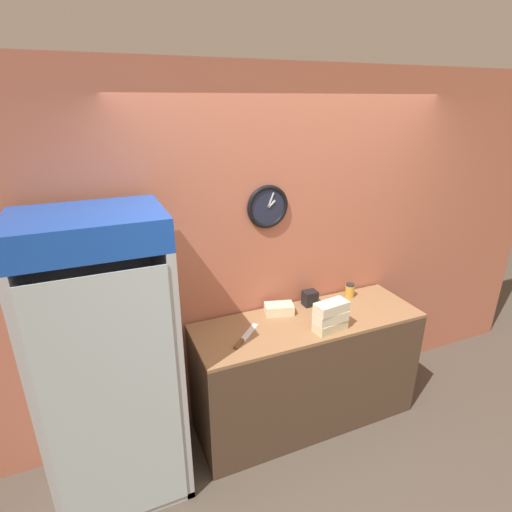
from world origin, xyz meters
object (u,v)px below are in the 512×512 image
(sandwich_flat_left, at_px, (279,309))
(sandwich_stack_top, at_px, (331,307))
(beverage_cooler, at_px, (107,348))
(condiment_jar, at_px, (350,290))
(sandwich_stack_bottom, at_px, (330,325))
(napkin_dispenser, at_px, (310,298))
(chefs_knife, at_px, (243,339))
(sandwich_stack_middle, at_px, (331,316))

(sandwich_flat_left, bearing_deg, sandwich_stack_top, -57.15)
(beverage_cooler, height_order, condiment_jar, beverage_cooler)
(sandwich_stack_bottom, distance_m, condiment_jar, 0.57)
(sandwich_stack_top, height_order, napkin_dispenser, sandwich_stack_top)
(napkin_dispenser, bearing_deg, chefs_knife, -158.98)
(sandwich_stack_bottom, distance_m, chefs_knife, 0.63)
(sandwich_stack_top, distance_m, napkin_dispenser, 0.40)
(sandwich_stack_bottom, bearing_deg, sandwich_stack_top, 0.00)
(sandwich_flat_left, bearing_deg, napkin_dispenser, 4.99)
(sandwich_stack_top, xyz_separation_m, chefs_knife, (-0.62, 0.12, -0.18))
(condiment_jar, bearing_deg, chefs_knife, -166.39)
(beverage_cooler, bearing_deg, sandwich_flat_left, 7.38)
(sandwich_stack_middle, bearing_deg, condiment_jar, 41.01)
(sandwich_stack_bottom, distance_m, napkin_dispenser, 0.39)
(beverage_cooler, xyz_separation_m, condiment_jar, (1.92, 0.18, -0.07))
(sandwich_stack_top, bearing_deg, condiment_jar, 41.01)
(beverage_cooler, relative_size, napkin_dispenser, 16.01)
(beverage_cooler, xyz_separation_m, napkin_dispenser, (1.54, 0.19, -0.06))
(beverage_cooler, relative_size, sandwich_stack_top, 7.57)
(sandwich_flat_left, xyz_separation_m, condiment_jar, (0.66, 0.02, 0.02))
(sandwich_stack_bottom, distance_m, sandwich_stack_top, 0.15)
(sandwich_stack_bottom, relative_size, condiment_jar, 2.20)
(sandwich_flat_left, bearing_deg, chefs_knife, -148.91)
(sandwich_stack_bottom, relative_size, sandwich_stack_top, 1.00)
(sandwich_stack_bottom, xyz_separation_m, napkin_dispenser, (0.05, 0.38, 0.02))
(sandwich_stack_bottom, bearing_deg, sandwich_flat_left, 122.85)
(sandwich_stack_bottom, xyz_separation_m, condiment_jar, (0.43, 0.38, 0.02))
(chefs_knife, relative_size, condiment_jar, 2.36)
(sandwich_stack_middle, height_order, sandwich_flat_left, sandwich_stack_middle)
(sandwich_stack_middle, xyz_separation_m, sandwich_flat_left, (-0.23, 0.36, -0.07))
(sandwich_flat_left, relative_size, chefs_knife, 0.88)
(beverage_cooler, bearing_deg, sandwich_stack_top, -7.45)
(sandwich_stack_middle, relative_size, chefs_knife, 0.92)
(beverage_cooler, height_order, sandwich_stack_top, beverage_cooler)
(chefs_knife, bearing_deg, condiment_jar, 13.61)
(beverage_cooler, distance_m, sandwich_stack_middle, 1.49)
(condiment_jar, bearing_deg, napkin_dispenser, 179.41)
(sandwich_stack_bottom, xyz_separation_m, sandwich_flat_left, (-0.23, 0.36, 0.00))
(sandwich_stack_bottom, xyz_separation_m, chefs_knife, (-0.62, 0.12, -0.03))
(sandwich_flat_left, xyz_separation_m, napkin_dispenser, (0.28, 0.02, 0.02))
(beverage_cooler, xyz_separation_m, sandwich_stack_middle, (1.48, -0.19, -0.01))
(sandwich_stack_middle, bearing_deg, sandwich_stack_bottom, 0.00)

